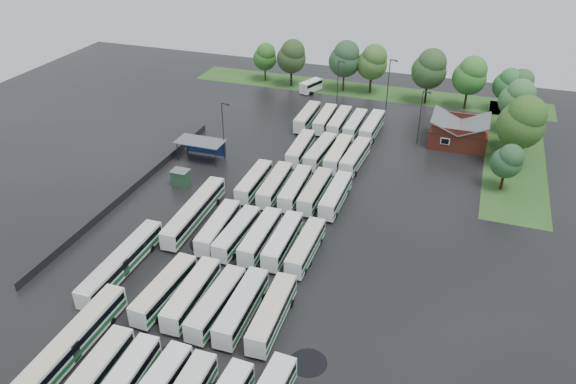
% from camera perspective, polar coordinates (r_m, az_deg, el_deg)
% --- Properties ---
extents(ground, '(160.00, 160.00, 0.00)m').
position_cam_1_polar(ground, '(75.05, -4.49, -5.75)').
color(ground, black).
rests_on(ground, ground).
extents(brick_building, '(10.07, 8.60, 5.39)m').
position_cam_1_polar(brick_building, '(106.68, 16.93, 5.60)').
color(brick_building, brown).
rests_on(brick_building, ground).
extents(wash_shed, '(8.20, 4.20, 3.58)m').
position_cam_1_polar(wash_shed, '(97.31, -8.79, 4.93)').
color(wash_shed, '#2D2D30').
rests_on(wash_shed, ground).
extents(utility_hut, '(2.70, 2.20, 2.62)m').
position_cam_1_polar(utility_hut, '(90.32, -10.84, 1.45)').
color(utility_hut, '#1F4129').
rests_on(utility_hut, ground).
extents(grass_strip_north, '(80.00, 10.00, 0.01)m').
position_cam_1_polar(grass_strip_north, '(129.98, 7.82, 10.15)').
color(grass_strip_north, '#264B1A').
rests_on(grass_strip_north, ground).
extents(grass_strip_east, '(10.00, 50.00, 0.01)m').
position_cam_1_polar(grass_strip_east, '(107.78, 22.05, 3.81)').
color(grass_strip_east, '#264B1A').
rests_on(grass_strip_east, ground).
extents(west_fence, '(0.10, 50.00, 1.20)m').
position_cam_1_polar(west_fence, '(90.29, -15.52, 0.30)').
color(west_fence, '#2D2D30').
rests_on(west_fence, ground).
extents(bus_r0c0, '(2.66, 11.04, 3.05)m').
position_cam_1_polar(bus_r0c0, '(59.58, -19.10, -17.17)').
color(bus_r0c0, silver).
rests_on(bus_r0c0, ground).
extents(bus_r0c1, '(2.71, 10.87, 3.00)m').
position_cam_1_polar(bus_r0c1, '(58.08, -16.42, -18.18)').
color(bus_r0c1, silver).
rests_on(bus_r0c1, ground).
extents(bus_r1c0, '(2.80, 11.03, 3.04)m').
position_cam_1_polar(bus_r1c0, '(67.22, -12.44, -9.63)').
color(bus_r1c0, silver).
rests_on(bus_r1c0, ground).
extents(bus_r1c1, '(2.57, 11.02, 3.05)m').
position_cam_1_polar(bus_r1c1, '(65.96, -9.75, -10.18)').
color(bus_r1c1, silver).
rests_on(bus_r1c1, ground).
extents(bus_r1c2, '(2.58, 10.96, 3.04)m').
position_cam_1_polar(bus_r1c2, '(64.41, -7.29, -11.12)').
color(bus_r1c2, silver).
rests_on(bus_r1c2, ground).
extents(bus_r1c3, '(2.60, 11.16, 3.09)m').
position_cam_1_polar(bus_r1c3, '(63.62, -4.73, -11.53)').
color(bus_r1c3, silver).
rests_on(bus_r1c3, ground).
extents(bus_r1c4, '(2.75, 11.15, 3.08)m').
position_cam_1_polar(bus_r1c4, '(62.67, -1.62, -12.20)').
color(bus_r1c4, silver).
rests_on(bus_r1c4, ground).
extents(bus_r2c0, '(2.80, 10.95, 3.02)m').
position_cam_1_polar(bus_r2c0, '(76.59, -7.10, -3.58)').
color(bus_r2c0, silver).
rests_on(bus_r2c0, ground).
extents(bus_r2c1, '(2.57, 10.69, 2.96)m').
position_cam_1_polar(bus_r2c1, '(75.26, -5.22, -4.16)').
color(bus_r2c1, silver).
rests_on(bus_r2c1, ground).
extents(bus_r2c2, '(2.45, 10.84, 3.01)m').
position_cam_1_polar(bus_r2c2, '(74.37, -2.82, -4.50)').
color(bus_r2c2, silver).
rests_on(bus_r2c2, ground).
extents(bus_r2c3, '(2.52, 10.87, 3.01)m').
position_cam_1_polar(bus_r2c3, '(73.51, -0.53, -4.92)').
color(bus_r2c3, silver).
rests_on(bus_r2c3, ground).
extents(bus_r2c4, '(2.27, 10.61, 2.95)m').
position_cam_1_polar(bus_r2c4, '(72.41, 1.81, -5.58)').
color(bus_r2c4, silver).
rests_on(bus_r2c4, ground).
extents(bus_r3c0, '(2.41, 10.63, 2.95)m').
position_cam_1_polar(bus_r3c0, '(87.14, -3.48, 1.07)').
color(bus_r3c0, silver).
rests_on(bus_r3c0, ground).
extents(bus_r3c1, '(2.73, 11.13, 3.08)m').
position_cam_1_polar(bus_r3c1, '(85.95, -1.34, 0.74)').
color(bus_r3c1, silver).
rests_on(bus_r3c1, ground).
extents(bus_r3c2, '(2.68, 10.97, 3.03)m').
position_cam_1_polar(bus_r3c2, '(85.11, 0.74, 0.41)').
color(bus_r3c2, silver).
rests_on(bus_r3c2, ground).
extents(bus_r3c3, '(2.38, 10.93, 3.04)m').
position_cam_1_polar(bus_r3c3, '(84.42, 2.78, 0.10)').
color(bus_r3c3, silver).
rests_on(bus_r3c3, ground).
extents(bus_r3c4, '(2.39, 10.93, 3.04)m').
position_cam_1_polar(bus_r3c4, '(83.57, 4.87, -0.31)').
color(bus_r3c4, silver).
rests_on(bus_r3c4, ground).
extents(bus_r4c1, '(2.74, 11.03, 3.05)m').
position_cam_1_polar(bus_r4c1, '(97.33, 1.29, 4.44)').
color(bus_r4c1, silver).
rests_on(bus_r4c1, ground).
extents(bus_r4c2, '(2.85, 11.07, 3.06)m').
position_cam_1_polar(bus_r4c2, '(96.38, 3.29, 4.13)').
color(bus_r4c2, silver).
rests_on(bus_r4c2, ground).
extents(bus_r4c3, '(2.40, 11.10, 3.09)m').
position_cam_1_polar(bus_r4c3, '(95.72, 5.11, 3.87)').
color(bus_r4c3, silver).
rests_on(bus_r4c3, ground).
extents(bus_r4c4, '(2.92, 11.18, 3.08)m').
position_cam_1_polar(bus_r4c4, '(95.11, 6.83, 3.59)').
color(bus_r4c4, silver).
rests_on(bus_r4c4, ground).
extents(bus_r5c0, '(2.52, 11.01, 3.06)m').
position_cam_1_polar(bus_r5c0, '(110.32, 1.97, 7.64)').
color(bus_r5c0, silver).
rests_on(bus_r5c0, ground).
extents(bus_r5c1, '(2.55, 10.66, 2.95)m').
position_cam_1_polar(bus_r5c1, '(109.56, 3.77, 7.40)').
color(bus_r5c1, silver).
rests_on(bus_r5c1, ground).
extents(bus_r5c2, '(2.38, 10.81, 3.00)m').
position_cam_1_polar(bus_r5c2, '(108.64, 5.25, 7.15)').
color(bus_r5c2, silver).
rests_on(bus_r5c2, ground).
extents(bus_r5c3, '(2.42, 10.58, 2.93)m').
position_cam_1_polar(bus_r5c3, '(107.77, 6.84, 6.84)').
color(bus_r5c3, silver).
rests_on(bus_r5c3, ground).
extents(bus_r5c4, '(2.71, 11.12, 3.08)m').
position_cam_1_polar(bus_r5c4, '(107.16, 8.53, 6.62)').
color(bus_r5c4, silver).
rests_on(bus_r5c4, ground).
extents(artic_bus_west_a, '(2.37, 16.22, 3.01)m').
position_cam_1_polar(artic_bus_west_a, '(63.42, -21.08, -14.16)').
color(artic_bus_west_a, silver).
rests_on(artic_bus_west_a, ground).
extents(artic_bus_west_b, '(2.79, 16.38, 3.03)m').
position_cam_1_polar(artic_bus_west_b, '(80.49, -9.48, -1.94)').
color(artic_bus_west_b, silver).
rests_on(artic_bus_west_b, ground).
extents(artic_bus_west_c, '(2.37, 15.88, 2.94)m').
position_cam_1_polar(artic_bus_west_c, '(72.74, -16.52, -6.83)').
color(artic_bus_west_c, silver).
rests_on(artic_bus_west_c, ground).
extents(minibus, '(4.06, 6.15, 2.52)m').
position_cam_1_polar(minibus, '(128.00, 2.35, 10.75)').
color(minibus, white).
rests_on(minibus, ground).
extents(tree_north_0, '(5.45, 5.45, 9.03)m').
position_cam_1_polar(tree_north_0, '(133.72, -2.33, 13.59)').
color(tree_north_0, '#37261D').
rests_on(tree_north_0, ground).
extents(tree_north_1, '(6.58, 6.58, 10.90)m').
position_cam_1_polar(tree_north_1, '(129.76, 0.40, 13.65)').
color(tree_north_1, black).
rests_on(tree_north_1, ground).
extents(tree_north_2, '(6.96, 6.96, 11.53)m').
position_cam_1_polar(tree_north_2, '(127.12, 5.83, 13.34)').
color(tree_north_2, '#352618').
rests_on(tree_north_2, ground).
extents(tree_north_3, '(6.69, 6.69, 11.08)m').
position_cam_1_polar(tree_north_3, '(126.64, 8.61, 12.95)').
color(tree_north_3, '#331F15').
rests_on(tree_north_3, ground).
extents(tree_north_4, '(7.26, 7.26, 12.02)m').
position_cam_1_polar(tree_north_4, '(122.44, 14.22, 12.08)').
color(tree_north_4, black).
rests_on(tree_north_4, ground).
extents(tree_north_5, '(6.86, 6.86, 11.36)m').
position_cam_1_polar(tree_north_5, '(121.86, 18.06, 11.22)').
color(tree_north_5, '#302016').
rests_on(tree_north_5, ground).
extents(tree_north_6, '(5.67, 5.67, 9.38)m').
position_cam_1_polar(tree_north_6, '(123.17, 21.46, 10.18)').
color(tree_north_6, black).
rests_on(tree_north_6, ground).
extents(tree_east_0, '(4.80, 4.76, 7.89)m').
position_cam_1_polar(tree_east_0, '(91.97, 21.43, 2.97)').
color(tree_east_0, black).
rests_on(tree_east_0, ground).
extents(tree_east_1, '(7.66, 7.66, 12.68)m').
position_cam_1_polar(tree_east_1, '(99.02, 22.74, 6.60)').
color(tree_east_1, black).
rests_on(tree_east_1, ground).
extents(tree_east_2, '(6.41, 6.41, 10.61)m').
position_cam_1_polar(tree_east_2, '(105.61, 22.73, 7.22)').
color(tree_east_2, black).
rests_on(tree_east_2, ground).
extents(tree_east_3, '(6.46, 6.46, 10.69)m').
position_cam_1_polar(tree_east_3, '(113.09, 22.31, 8.78)').
color(tree_east_3, black).
rests_on(tree_east_3, ground).
extents(tree_east_4, '(5.66, 5.66, 9.37)m').
position_cam_1_polar(tree_east_4, '(123.57, 22.47, 10.04)').
color(tree_east_4, '#312011').
rests_on(tree_east_4, ground).
extents(lamp_post_ne, '(1.54, 0.30, 10.00)m').
position_cam_1_polar(lamp_post_ne, '(103.71, 13.39, 7.78)').
color(lamp_post_ne, '#2D2D30').
rests_on(lamp_post_ne, ground).
extents(lamp_post_nw, '(1.59, 0.31, 10.32)m').
position_cam_1_polar(lamp_post_nw, '(95.53, -6.55, 6.58)').
color(lamp_post_nw, '#2D2D30').
rests_on(lamp_post_nw, ground).
extents(lamp_post_back_w, '(1.47, 0.29, 9.53)m').
position_cam_1_polar(lamp_post_back_w, '(119.54, 5.15, 11.32)').
color(lamp_post_back_w, '#2D2D30').
rests_on(lamp_post_back_w, ground).
extents(lamp_post_back_e, '(1.64, 0.32, 10.66)m').
position_cam_1_polar(lamp_post_back_e, '(117.90, 10.24, 11.03)').
color(lamp_post_back_e, '#2D2D30').
rests_on(lamp_post_back_e, ground).
extents(puddle_0, '(5.60, 5.60, 0.01)m').
position_cam_1_polar(puddle_0, '(60.91, -12.12, -16.85)').
color(puddle_0, black).
rests_on(puddle_0, ground).
extents(puddle_2, '(4.88, 4.88, 0.01)m').
position_cam_1_polar(puddle_2, '(76.55, -8.18, -5.19)').
color(puddle_2, black).
rests_on(puddle_2, ground).
extents(puddle_3, '(3.35, 3.35, 0.01)m').
position_cam_1_polar(puddle_3, '(72.35, 1.15, -7.21)').
color(puddle_3, black).
rests_on(puddle_3, ground).
extents(puddle_4, '(3.97, 3.97, 0.01)m').
position_cam_1_polar(puddle_4, '(59.96, 2.07, -16.95)').
color(puddle_4, black).
rests_on(puddle_4, ground).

